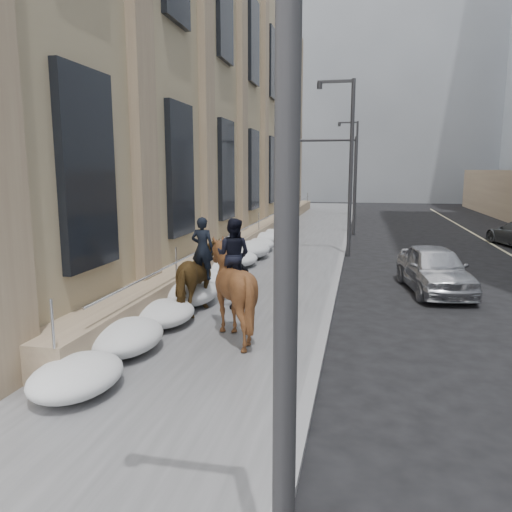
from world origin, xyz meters
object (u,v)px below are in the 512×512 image
Objects in this scene: car_silver at (434,269)px; mounted_horse_left at (201,275)px; pedestrian at (236,280)px; mounted_horse_right at (231,286)px.

mounted_horse_left is at bearing -154.90° from car_silver.
mounted_horse_left reaches higher than pedestrian.
mounted_horse_right is 8.15m from car_silver.
pedestrian is at bearing -142.91° from mounted_horse_left.
mounted_horse_left is 2.21m from mounted_horse_right.
mounted_horse_left is 1.05m from pedestrian.
mounted_horse_left is at bearing -44.82° from mounted_horse_right.
mounted_horse_right is 0.61× the size of car_silver.
mounted_horse_right is 1.72× the size of pedestrian.
mounted_horse_left is 7.97m from car_silver.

